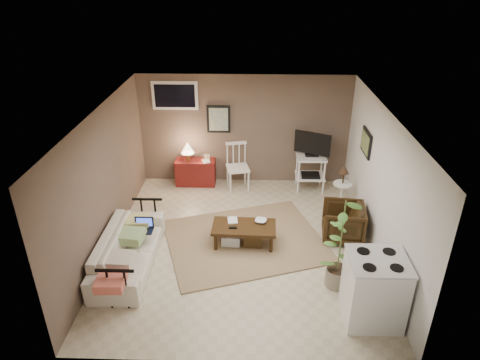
{
  "coord_description": "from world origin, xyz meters",
  "views": [
    {
      "loc": [
        0.17,
        -6.19,
        4.39
      ],
      "look_at": [
        -0.03,
        0.35,
        1.08
      ],
      "focal_mm": 32.0,
      "sensor_mm": 36.0,
      "label": 1
    }
  ],
  "objects_px": {
    "tv_stand": "(311,160)",
    "side_table": "(343,183)",
    "potted_plant": "(341,242)",
    "armchair": "(343,221)",
    "sofa": "(128,244)",
    "red_console": "(195,170)",
    "spindle_chair": "(238,168)",
    "stove": "(374,289)",
    "coffee_table": "(243,234)"
  },
  "relations": [
    {
      "from": "armchair",
      "to": "potted_plant",
      "type": "distance_m",
      "value": 1.38
    },
    {
      "from": "potted_plant",
      "to": "stove",
      "type": "relative_size",
      "value": 1.5
    },
    {
      "from": "coffee_table",
      "to": "spindle_chair",
      "type": "height_order",
      "value": "spindle_chair"
    },
    {
      "from": "sofa",
      "to": "tv_stand",
      "type": "xyz_separation_m",
      "value": [
        3.22,
        2.72,
        0.29
      ]
    },
    {
      "from": "red_console",
      "to": "potted_plant",
      "type": "height_order",
      "value": "potted_plant"
    },
    {
      "from": "side_table",
      "to": "potted_plant",
      "type": "bearing_deg",
      "value": -101.6
    },
    {
      "from": "tv_stand",
      "to": "armchair",
      "type": "relative_size",
      "value": 1.81
    },
    {
      "from": "spindle_chair",
      "to": "armchair",
      "type": "distance_m",
      "value": 2.69
    },
    {
      "from": "side_table",
      "to": "stove",
      "type": "relative_size",
      "value": 0.96
    },
    {
      "from": "coffee_table",
      "to": "stove",
      "type": "bearing_deg",
      "value": -42.98
    },
    {
      "from": "spindle_chair",
      "to": "tv_stand",
      "type": "distance_m",
      "value": 1.57
    },
    {
      "from": "sofa",
      "to": "stove",
      "type": "bearing_deg",
      "value": -106.38
    },
    {
      "from": "tv_stand",
      "to": "spindle_chair",
      "type": "bearing_deg",
      "value": 179.1
    },
    {
      "from": "red_console",
      "to": "stove",
      "type": "distance_m",
      "value": 4.92
    },
    {
      "from": "red_console",
      "to": "coffee_table",
      "type": "bearing_deg",
      "value": -63.87
    },
    {
      "from": "potted_plant",
      "to": "armchair",
      "type": "bearing_deg",
      "value": 76.17
    },
    {
      "from": "sofa",
      "to": "red_console",
      "type": "height_order",
      "value": "red_console"
    },
    {
      "from": "red_console",
      "to": "spindle_chair",
      "type": "height_order",
      "value": "spindle_chair"
    },
    {
      "from": "sofa",
      "to": "stove",
      "type": "xyz_separation_m",
      "value": [
        3.63,
        -1.07,
        0.1
      ]
    },
    {
      "from": "armchair",
      "to": "potted_plant",
      "type": "xyz_separation_m",
      "value": [
        -0.31,
        -1.28,
        0.44
      ]
    },
    {
      "from": "tv_stand",
      "to": "red_console",
      "type": "bearing_deg",
      "value": 176.11
    },
    {
      "from": "stove",
      "to": "armchair",
      "type": "bearing_deg",
      "value": 91.3
    },
    {
      "from": "stove",
      "to": "red_console",
      "type": "bearing_deg",
      "value": 126.37
    },
    {
      "from": "tv_stand",
      "to": "side_table",
      "type": "height_order",
      "value": "tv_stand"
    },
    {
      "from": "red_console",
      "to": "spindle_chair",
      "type": "relative_size",
      "value": 0.99
    },
    {
      "from": "red_console",
      "to": "tv_stand",
      "type": "height_order",
      "value": "tv_stand"
    },
    {
      "from": "red_console",
      "to": "stove",
      "type": "height_order",
      "value": "stove"
    },
    {
      "from": "tv_stand",
      "to": "side_table",
      "type": "distance_m",
      "value": 0.99
    },
    {
      "from": "red_console",
      "to": "potted_plant",
      "type": "distance_m",
      "value": 4.19
    },
    {
      "from": "red_console",
      "to": "stove",
      "type": "bearing_deg",
      "value": -53.63
    },
    {
      "from": "spindle_chair",
      "to": "red_console",
      "type": "bearing_deg",
      "value": 171.24
    },
    {
      "from": "sofa",
      "to": "spindle_chair",
      "type": "distance_m",
      "value": 3.21
    },
    {
      "from": "spindle_chair",
      "to": "side_table",
      "type": "distance_m",
      "value": 2.25
    },
    {
      "from": "coffee_table",
      "to": "spindle_chair",
      "type": "bearing_deg",
      "value": 94.68
    },
    {
      "from": "sofa",
      "to": "armchair",
      "type": "height_order",
      "value": "sofa"
    },
    {
      "from": "red_console",
      "to": "spindle_chair",
      "type": "distance_m",
      "value": 0.97
    },
    {
      "from": "coffee_table",
      "to": "stove",
      "type": "xyz_separation_m",
      "value": [
        1.79,
        -1.67,
        0.27
      ]
    },
    {
      "from": "tv_stand",
      "to": "stove",
      "type": "xyz_separation_m",
      "value": [
        0.41,
        -3.79,
        -0.19
      ]
    },
    {
      "from": "spindle_chair",
      "to": "side_table",
      "type": "relative_size",
      "value": 1.05
    },
    {
      "from": "coffee_table",
      "to": "tv_stand",
      "type": "xyz_separation_m",
      "value": [
        1.38,
        2.12,
        0.46
      ]
    },
    {
      "from": "coffee_table",
      "to": "armchair",
      "type": "height_order",
      "value": "armchair"
    },
    {
      "from": "sofa",
      "to": "tv_stand",
      "type": "height_order",
      "value": "tv_stand"
    },
    {
      "from": "coffee_table",
      "to": "sofa",
      "type": "relative_size",
      "value": 0.55
    },
    {
      "from": "side_table",
      "to": "tv_stand",
      "type": "bearing_deg",
      "value": 121.88
    },
    {
      "from": "side_table",
      "to": "stove",
      "type": "bearing_deg",
      "value": -92.16
    },
    {
      "from": "potted_plant",
      "to": "stove",
      "type": "xyz_separation_m",
      "value": [
        0.36,
        -0.66,
        -0.3
      ]
    },
    {
      "from": "potted_plant",
      "to": "stove",
      "type": "bearing_deg",
      "value": -61.67
    },
    {
      "from": "sofa",
      "to": "spindle_chair",
      "type": "relative_size",
      "value": 2.01
    },
    {
      "from": "sofa",
      "to": "red_console",
      "type": "bearing_deg",
      "value": -13.98
    },
    {
      "from": "sofa",
      "to": "tv_stand",
      "type": "bearing_deg",
      "value": -49.85
    }
  ]
}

